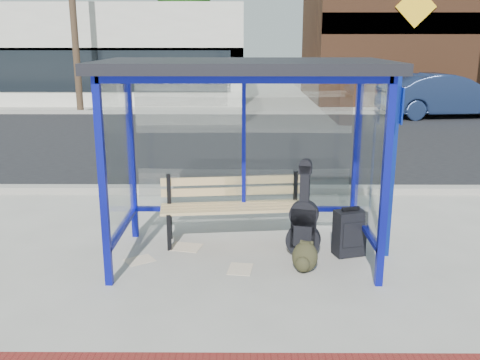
{
  "coord_description": "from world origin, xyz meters",
  "views": [
    {
      "loc": [
        -0.01,
        -6.21,
        2.66
      ],
      "look_at": [
        -0.05,
        0.2,
        0.96
      ],
      "focal_mm": 40.0,
      "sensor_mm": 36.0,
      "label": 1
    }
  ],
  "objects_px": {
    "suitcase": "(349,233)",
    "backpack": "(305,258)",
    "bench": "(234,204)",
    "parked_car": "(446,96)",
    "guitar_bag": "(304,224)"
  },
  "relations": [
    {
      "from": "suitcase",
      "to": "backpack",
      "type": "height_order",
      "value": "suitcase"
    },
    {
      "from": "suitcase",
      "to": "bench",
      "type": "bearing_deg",
      "value": 143.44
    },
    {
      "from": "bench",
      "to": "suitcase",
      "type": "height_order",
      "value": "bench"
    },
    {
      "from": "bench",
      "to": "backpack",
      "type": "distance_m",
      "value": 1.37
    },
    {
      "from": "suitcase",
      "to": "parked_car",
      "type": "bearing_deg",
      "value": 48.3
    },
    {
      "from": "suitcase",
      "to": "backpack",
      "type": "bearing_deg",
      "value": -157.86
    },
    {
      "from": "suitcase",
      "to": "backpack",
      "type": "distance_m",
      "value": 0.8
    },
    {
      "from": "guitar_bag",
      "to": "parked_car",
      "type": "relative_size",
      "value": 0.26
    },
    {
      "from": "bench",
      "to": "backpack",
      "type": "bearing_deg",
      "value": -56.3
    },
    {
      "from": "guitar_bag",
      "to": "backpack",
      "type": "xyz_separation_m",
      "value": [
        -0.03,
        -0.47,
        -0.26
      ]
    },
    {
      "from": "guitar_bag",
      "to": "suitcase",
      "type": "distance_m",
      "value": 0.6
    },
    {
      "from": "suitcase",
      "to": "backpack",
      "type": "xyz_separation_m",
      "value": [
        -0.61,
        -0.5,
        -0.12
      ]
    },
    {
      "from": "parked_car",
      "to": "suitcase",
      "type": "bearing_deg",
      "value": 148.29
    },
    {
      "from": "guitar_bag",
      "to": "parked_car",
      "type": "distance_m",
      "value": 13.77
    },
    {
      "from": "bench",
      "to": "parked_car",
      "type": "distance_m",
      "value": 13.71
    }
  ]
}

